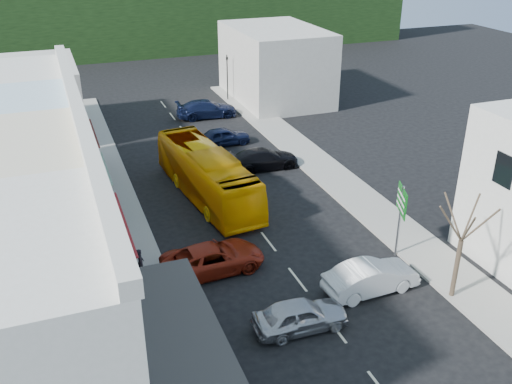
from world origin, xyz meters
The scene contains 17 objects.
ground centered at (0.00, 0.00, 0.00)m, with size 120.00×120.00×0.00m, color black.
sidewalk_left centered at (-7.50, 10.00, 0.07)m, with size 3.00×52.00×0.15m, color gray.
sidewalk_right centered at (7.50, 10.00, 0.07)m, with size 3.00×52.00×0.15m, color gray.
shopfront_row centered at (-12.49, 5.00, 4.00)m, with size 8.25×30.00×8.00m.
distant_block_left centered at (-12.00, 27.00, 3.00)m, with size 8.00×10.00×6.00m, color #B7B2A8.
distant_block_right centered at (11.00, 30.00, 3.50)m, with size 8.00×12.00×7.00m, color #B7B2A8.
bus centered at (-1.61, 10.68, 1.55)m, with size 2.50×11.60×3.10m, color #FEAB04.
car_silver centered at (-1.47, -3.51, 0.70)m, with size 1.80×4.40×1.40m, color #B9B9BE.
car_white centered at (2.92, -2.11, 0.70)m, with size 1.80×4.40×1.40m, color silver.
car_red centered at (-3.73, 2.28, 0.70)m, with size 1.90×4.60×1.40m, color maroon.
car_black_near centered at (3.52, 13.85, 0.70)m, with size 1.84×4.50×1.40m, color black.
car_navy_mid centered at (2.24, 19.38, 0.70)m, with size 1.80×4.40×1.40m, color black.
car_navy_far centered at (2.92, 26.65, 0.70)m, with size 1.84×4.50×1.40m, color black.
pedestrian_left centered at (-7.34, 2.91, 1.00)m, with size 0.60×0.40×1.70m, color black.
direction_sign centered at (5.91, 0.26, 2.06)m, with size 0.86×1.80×4.11m, color #065610, non-canonical shape.
street_tree centered at (6.30, -3.95, 3.15)m, with size 2.37×2.37×6.31m, color #3A2D21, non-canonical shape.
traffic_signal centered at (6.33, 31.01, 2.27)m, with size 0.62×0.98×4.55m, color black, non-canonical shape.
Camera 1 is at (-10.35, -21.73, 16.46)m, focal length 40.00 mm.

